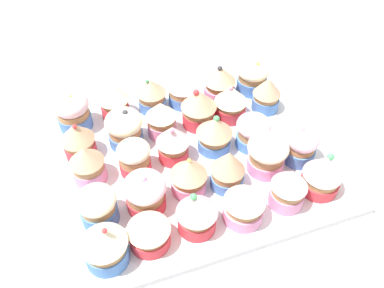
# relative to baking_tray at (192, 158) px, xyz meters

# --- Properties ---
(ground_plane) EXTENTS (1.80, 1.80, 0.03)m
(ground_plane) POSITION_rel_baking_tray_xyz_m (0.00, 0.00, -0.02)
(ground_plane) COLOR #9E9EA3
(baking_tray) EXTENTS (0.47, 0.40, 0.01)m
(baking_tray) POSITION_rel_baking_tray_xyz_m (0.00, 0.00, 0.00)
(baking_tray) COLOR silver
(baking_tray) RESTS_ON ground_plane
(cupcake_0) EXTENTS (0.07, 0.07, 0.08)m
(cupcake_0) POSITION_rel_baking_tray_xyz_m (-0.18, -0.15, 0.05)
(cupcake_0) COLOR #477AC6
(cupcake_0) RESTS_ON baking_tray
(cupcake_1) EXTENTS (0.06, 0.06, 0.06)m
(cupcake_1) POSITION_rel_baking_tray_xyz_m (-0.11, -0.14, 0.04)
(cupcake_1) COLOR #D1333D
(cupcake_1) RESTS_ON baking_tray
(cupcake_2) EXTENTS (0.06, 0.06, 0.08)m
(cupcake_2) POSITION_rel_baking_tray_xyz_m (-0.04, -0.14, 0.05)
(cupcake_2) COLOR #D1333D
(cupcake_2) RESTS_ON baking_tray
(cupcake_3) EXTENTS (0.06, 0.06, 0.07)m
(cupcake_3) POSITION_rel_baking_tray_xyz_m (0.03, -0.14, 0.04)
(cupcake_3) COLOR pink
(cupcake_3) RESTS_ON baking_tray
(cupcake_4) EXTENTS (0.06, 0.06, 0.08)m
(cupcake_4) POSITION_rel_baking_tray_xyz_m (0.11, -0.14, 0.04)
(cupcake_4) COLOR pink
(cupcake_4) RESTS_ON baking_tray
(cupcake_5) EXTENTS (0.06, 0.06, 0.08)m
(cupcake_5) POSITION_rel_baking_tray_xyz_m (0.17, -0.13, 0.04)
(cupcake_5) COLOR #D1333D
(cupcake_5) RESTS_ON baking_tray
(cupcake_6) EXTENTS (0.06, 0.06, 0.07)m
(cupcake_6) POSITION_rel_baking_tray_xyz_m (-0.17, -0.08, 0.04)
(cupcake_6) COLOR #477AC6
(cupcake_6) RESTS_ON baking_tray
(cupcake_7) EXTENTS (0.07, 0.07, 0.07)m
(cupcake_7) POSITION_rel_baking_tray_xyz_m (-0.10, -0.08, 0.04)
(cupcake_7) COLOR #D1333D
(cupcake_7) RESTS_ON baking_tray
(cupcake_8) EXTENTS (0.06, 0.06, 0.07)m
(cupcake_8) POSITION_rel_baking_tray_xyz_m (-0.03, -0.07, 0.04)
(cupcake_8) COLOR pink
(cupcake_8) RESTS_ON baking_tray
(cupcake_9) EXTENTS (0.05, 0.05, 0.08)m
(cupcake_9) POSITION_rel_baking_tray_xyz_m (0.03, -0.08, 0.04)
(cupcake_9) COLOR #477AC6
(cupcake_9) RESTS_ON baking_tray
(cupcake_10) EXTENTS (0.07, 0.07, 0.07)m
(cupcake_10) POSITION_rel_baking_tray_xyz_m (0.11, -0.07, 0.04)
(cupcake_10) COLOR pink
(cupcake_10) RESTS_ON baking_tray
(cupcake_11) EXTENTS (0.05, 0.05, 0.07)m
(cupcake_11) POSITION_rel_baking_tray_xyz_m (0.17, -0.07, 0.04)
(cupcake_11) COLOR #477AC6
(cupcake_11) RESTS_ON baking_tray
(cupcake_12) EXTENTS (0.06, 0.06, 0.07)m
(cupcake_12) POSITION_rel_baking_tray_xyz_m (-0.17, 0.01, 0.04)
(cupcake_12) COLOR pink
(cupcake_12) RESTS_ON baking_tray
(cupcake_13) EXTENTS (0.06, 0.06, 0.06)m
(cupcake_13) POSITION_rel_baking_tray_xyz_m (-0.10, 0.00, 0.04)
(cupcake_13) COLOR #D1333D
(cupcake_13) RESTS_ON baking_tray
(cupcake_14) EXTENTS (0.06, 0.06, 0.08)m
(cupcake_14) POSITION_rel_baking_tray_xyz_m (-0.03, 0.01, 0.04)
(cupcake_14) COLOR #D1333D
(cupcake_14) RESTS_ON baking_tray
(cupcake_15) EXTENTS (0.06, 0.06, 0.07)m
(cupcake_15) POSITION_rel_baking_tray_xyz_m (0.04, 0.01, 0.04)
(cupcake_15) COLOR #477AC6
(cupcake_15) RESTS_ON baking_tray
(cupcake_16) EXTENTS (0.06, 0.06, 0.06)m
(cupcake_16) POSITION_rel_baking_tray_xyz_m (0.11, -0.01, 0.04)
(cupcake_16) COLOR #477AC6
(cupcake_16) RESTS_ON baking_tray
(cupcake_17) EXTENTS (0.06, 0.06, 0.07)m
(cupcake_17) POSITION_rel_baking_tray_xyz_m (-0.18, 0.07, 0.04)
(cupcake_17) COLOR #D1333D
(cupcake_17) RESTS_ON baking_tray
(cupcake_18) EXTENTS (0.07, 0.07, 0.08)m
(cupcake_18) POSITION_rel_baking_tray_xyz_m (-0.10, 0.07, 0.04)
(cupcake_18) COLOR #477AC6
(cupcake_18) RESTS_ON baking_tray
(cupcake_19) EXTENTS (0.06, 0.06, 0.07)m
(cupcake_19) POSITION_rel_baking_tray_xyz_m (-0.03, 0.07, 0.04)
(cupcake_19) COLOR pink
(cupcake_19) RESTS_ON baking_tray
(cupcake_20) EXTENTS (0.07, 0.07, 0.08)m
(cupcake_20) POSITION_rel_baking_tray_xyz_m (0.04, 0.08, 0.05)
(cupcake_20) COLOR #D1333D
(cupcake_20) RESTS_ON baking_tray
(cupcake_21) EXTENTS (0.06, 0.06, 0.07)m
(cupcake_21) POSITION_rel_baking_tray_xyz_m (0.10, 0.07, 0.04)
(cupcake_21) COLOR #D1333D
(cupcake_21) RESTS_ON baking_tray
(cupcake_22) EXTENTS (0.05, 0.05, 0.07)m
(cupcake_22) POSITION_rel_baking_tray_xyz_m (0.18, 0.07, 0.04)
(cupcake_22) COLOR #477AC6
(cupcake_22) RESTS_ON baking_tray
(cupcake_23) EXTENTS (0.06, 0.06, 0.08)m
(cupcake_23) POSITION_rel_baking_tray_xyz_m (-0.18, 0.14, 0.04)
(cupcake_23) COLOR #477AC6
(cupcake_23) RESTS_ON baking_tray
(cupcake_24) EXTENTS (0.06, 0.06, 0.08)m
(cupcake_24) POSITION_rel_baking_tray_xyz_m (-0.10, 0.15, 0.05)
(cupcake_24) COLOR #D1333D
(cupcake_24) RESTS_ON baking_tray
(cupcake_25) EXTENTS (0.06, 0.06, 0.07)m
(cupcake_25) POSITION_rel_baking_tray_xyz_m (-0.03, 0.14, 0.04)
(cupcake_25) COLOR #477AC6
(cupcake_25) RESTS_ON baking_tray
(cupcake_26) EXTENTS (0.06, 0.06, 0.07)m
(cupcake_26) POSITION_rel_baking_tray_xyz_m (0.03, 0.14, 0.04)
(cupcake_26) COLOR #477AC6
(cupcake_26) RESTS_ON baking_tray
(cupcake_27) EXTENTS (0.06, 0.06, 0.07)m
(cupcake_27) POSITION_rel_baking_tray_xyz_m (0.11, 0.14, 0.04)
(cupcake_27) COLOR pink
(cupcake_27) RESTS_ON baking_tray
(cupcake_28) EXTENTS (0.07, 0.07, 0.07)m
(cupcake_28) POSITION_rel_baking_tray_xyz_m (0.18, 0.14, 0.04)
(cupcake_28) COLOR #477AC6
(cupcake_28) RESTS_ON baking_tray
(napkin) EXTENTS (0.15, 0.15, 0.01)m
(napkin) POSITION_rel_baking_tray_xyz_m (0.33, -0.08, -0.00)
(napkin) COLOR white
(napkin) RESTS_ON ground_plane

